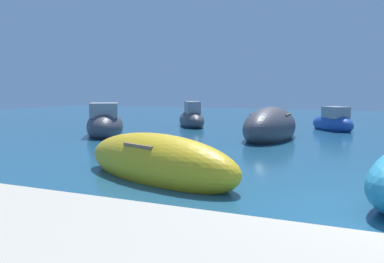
{
  "coord_description": "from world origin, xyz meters",
  "views": [
    {
      "loc": [
        -0.84,
        -7.08,
        2.2
      ],
      "look_at": [
        -7.2,
        7.6,
        0.53
      ],
      "focal_mm": 36.57,
      "sensor_mm": 36.0,
      "label": 1
    }
  ],
  "objects_px": {
    "moored_boat_0": "(157,162)",
    "moored_boat_1": "(270,127)",
    "moored_boat_3": "(105,125)",
    "moored_boat_5": "(192,119)",
    "moored_boat_7": "(333,123)"
  },
  "relations": [
    {
      "from": "moored_boat_1",
      "to": "moored_boat_3",
      "type": "relative_size",
      "value": 1.21
    },
    {
      "from": "moored_boat_7",
      "to": "moored_boat_1",
      "type": "bearing_deg",
      "value": 115.39
    },
    {
      "from": "moored_boat_5",
      "to": "moored_boat_7",
      "type": "distance_m",
      "value": 8.27
    },
    {
      "from": "moored_boat_3",
      "to": "moored_boat_5",
      "type": "bearing_deg",
      "value": -50.43
    },
    {
      "from": "moored_boat_5",
      "to": "moored_boat_1",
      "type": "bearing_deg",
      "value": -159.14
    },
    {
      "from": "moored_boat_1",
      "to": "moored_boat_7",
      "type": "height_order",
      "value": "moored_boat_1"
    },
    {
      "from": "moored_boat_1",
      "to": "moored_boat_5",
      "type": "bearing_deg",
      "value": -125.24
    },
    {
      "from": "moored_boat_1",
      "to": "moored_boat_3",
      "type": "distance_m",
      "value": 8.05
    },
    {
      "from": "moored_boat_1",
      "to": "moored_boat_7",
      "type": "bearing_deg",
      "value": 156.45
    },
    {
      "from": "moored_boat_3",
      "to": "moored_boat_5",
      "type": "distance_m",
      "value": 6.52
    },
    {
      "from": "moored_boat_1",
      "to": "moored_boat_5",
      "type": "distance_m",
      "value": 7.24
    },
    {
      "from": "moored_boat_1",
      "to": "moored_boat_3",
      "type": "bearing_deg",
      "value": -75.09
    },
    {
      "from": "moored_boat_1",
      "to": "moored_boat_7",
      "type": "relative_size",
      "value": 1.65
    },
    {
      "from": "moored_boat_0",
      "to": "moored_boat_1",
      "type": "xyz_separation_m",
      "value": [
        0.85,
        9.35,
        0.12
      ]
    },
    {
      "from": "moored_boat_0",
      "to": "moored_boat_5",
      "type": "height_order",
      "value": "moored_boat_5"
    }
  ]
}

